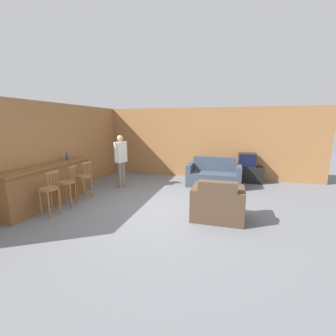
{
  "coord_description": "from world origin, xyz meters",
  "views": [
    {
      "loc": [
        1.51,
        -4.85,
        2.07
      ],
      "look_at": [
        -0.1,
        0.89,
        0.85
      ],
      "focal_mm": 24.0,
      "sensor_mm": 36.0,
      "label": 1
    }
  ],
  "objects_px": {
    "tv": "(247,160)",
    "armchair_near": "(217,205)",
    "bar_chair_near": "(50,192)",
    "bottle": "(67,157)",
    "couch_far": "(214,176)",
    "coffee_table": "(215,188)",
    "person_by_window": "(121,158)",
    "tv_unit": "(246,174)",
    "bar_chair_far": "(84,179)",
    "book_on_table": "(214,187)",
    "bar_chair_mid": "(68,185)"
  },
  "relations": [
    {
      "from": "bar_chair_near",
      "to": "armchair_near",
      "type": "xyz_separation_m",
      "value": [
        3.62,
        0.79,
        -0.21
      ]
    },
    {
      "from": "bar_chair_mid",
      "to": "tv",
      "type": "relative_size",
      "value": 1.75
    },
    {
      "from": "bar_chair_near",
      "to": "tv",
      "type": "relative_size",
      "value": 1.75
    },
    {
      "from": "armchair_near",
      "to": "tv",
      "type": "relative_size",
      "value": 1.87
    },
    {
      "from": "armchair_near",
      "to": "book_on_table",
      "type": "distance_m",
      "value": 1.25
    },
    {
      "from": "armchair_near",
      "to": "book_on_table",
      "type": "height_order",
      "value": "armchair_near"
    },
    {
      "from": "bar_chair_far",
      "to": "person_by_window",
      "type": "relative_size",
      "value": 0.61
    },
    {
      "from": "couch_far",
      "to": "book_on_table",
      "type": "height_order",
      "value": "couch_far"
    },
    {
      "from": "couch_far",
      "to": "armchair_near",
      "type": "distance_m",
      "value": 2.7
    },
    {
      "from": "bar_chair_mid",
      "to": "bar_chair_far",
      "type": "distance_m",
      "value": 0.66
    },
    {
      "from": "couch_far",
      "to": "coffee_table",
      "type": "xyz_separation_m",
      "value": [
        0.13,
        -1.31,
        -0.03
      ]
    },
    {
      "from": "couch_far",
      "to": "tv",
      "type": "bearing_deg",
      "value": 36.99
    },
    {
      "from": "coffee_table",
      "to": "tv_unit",
      "type": "distance_m",
      "value": 2.31
    },
    {
      "from": "bar_chair_mid",
      "to": "tv_unit",
      "type": "height_order",
      "value": "bar_chair_mid"
    },
    {
      "from": "bar_chair_mid",
      "to": "coffee_table",
      "type": "distance_m",
      "value": 3.81
    },
    {
      "from": "couch_far",
      "to": "book_on_table",
      "type": "bearing_deg",
      "value": -85.14
    },
    {
      "from": "tv_unit",
      "to": "person_by_window",
      "type": "distance_m",
      "value": 4.36
    },
    {
      "from": "couch_far",
      "to": "tv_unit",
      "type": "distance_m",
      "value": 1.34
    },
    {
      "from": "bar_chair_near",
      "to": "bottle",
      "type": "distance_m",
      "value": 1.61
    },
    {
      "from": "tv",
      "to": "armchair_near",
      "type": "bearing_deg",
      "value": -102.63
    },
    {
      "from": "person_by_window",
      "to": "coffee_table",
      "type": "bearing_deg",
      "value": -6.17
    },
    {
      "from": "bar_chair_far",
      "to": "person_by_window",
      "type": "distance_m",
      "value": 1.39
    },
    {
      "from": "coffee_table",
      "to": "book_on_table",
      "type": "distance_m",
      "value": 0.15
    },
    {
      "from": "bar_chair_near",
      "to": "couch_far",
      "type": "bearing_deg",
      "value": 46.1
    },
    {
      "from": "bar_chair_far",
      "to": "tv",
      "type": "relative_size",
      "value": 1.75
    },
    {
      "from": "bottle",
      "to": "couch_far",
      "type": "bearing_deg",
      "value": 27.92
    },
    {
      "from": "book_on_table",
      "to": "tv_unit",
      "type": "bearing_deg",
      "value": 67.27
    },
    {
      "from": "armchair_near",
      "to": "bottle",
      "type": "height_order",
      "value": "bottle"
    },
    {
      "from": "couch_far",
      "to": "tv",
      "type": "distance_m",
      "value": 1.41
    },
    {
      "from": "tv_unit",
      "to": "couch_far",
      "type": "bearing_deg",
      "value": -142.91
    },
    {
      "from": "person_by_window",
      "to": "bar_chair_far",
      "type": "bearing_deg",
      "value": -111.57
    },
    {
      "from": "armchair_near",
      "to": "tv",
      "type": "distance_m",
      "value": 3.6
    },
    {
      "from": "tv_unit",
      "to": "bottle",
      "type": "relative_size",
      "value": 5.14
    },
    {
      "from": "armchair_near",
      "to": "bottle",
      "type": "bearing_deg",
      "value": 172.1
    },
    {
      "from": "armchair_near",
      "to": "coffee_table",
      "type": "bearing_deg",
      "value": 96.63
    },
    {
      "from": "tv_unit",
      "to": "bottle",
      "type": "distance_m",
      "value": 5.86
    },
    {
      "from": "armchair_near",
      "to": "couch_far",
      "type": "bearing_deg",
      "value": 96.08
    },
    {
      "from": "book_on_table",
      "to": "couch_far",
      "type": "bearing_deg",
      "value": 94.86
    },
    {
      "from": "bar_chair_far",
      "to": "armchair_near",
      "type": "relative_size",
      "value": 0.94
    },
    {
      "from": "person_by_window",
      "to": "tv_unit",
      "type": "bearing_deg",
      "value": 24.57
    },
    {
      "from": "couch_far",
      "to": "armchair_near",
      "type": "bearing_deg",
      "value": -83.92
    },
    {
      "from": "tv",
      "to": "coffee_table",
      "type": "bearing_deg",
      "value": -114.04
    },
    {
      "from": "coffee_table",
      "to": "book_on_table",
      "type": "xyz_separation_m",
      "value": [
        -0.0,
        -0.14,
        0.06
      ]
    },
    {
      "from": "armchair_near",
      "to": "coffee_table",
      "type": "distance_m",
      "value": 1.39
    },
    {
      "from": "bar_chair_mid",
      "to": "coffee_table",
      "type": "xyz_separation_m",
      "value": [
        3.46,
        1.57,
        -0.24
      ]
    },
    {
      "from": "couch_far",
      "to": "bar_chair_far",
      "type": "bearing_deg",
      "value": -146.36
    },
    {
      "from": "bar_chair_near",
      "to": "bottle",
      "type": "height_order",
      "value": "bottle"
    },
    {
      "from": "bar_chair_far",
      "to": "bar_chair_near",
      "type": "bearing_deg",
      "value": -89.99
    },
    {
      "from": "coffee_table",
      "to": "tv",
      "type": "distance_m",
      "value": 2.36
    },
    {
      "from": "coffee_table",
      "to": "bottle",
      "type": "xyz_separation_m",
      "value": [
        -4.08,
        -0.79,
        0.81
      ]
    }
  ]
}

